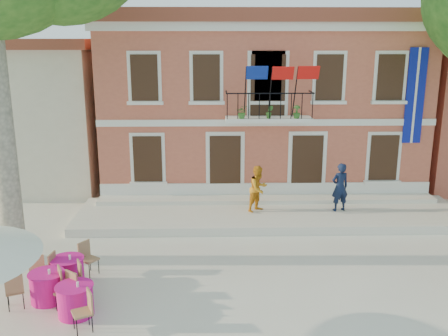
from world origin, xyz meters
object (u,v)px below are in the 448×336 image
(pedestrian_navy, at_px, (340,187))
(cafe_table_0, at_px, (68,270))
(cafe_table_3, at_px, (47,285))
(pedestrian_orange, at_px, (258,189))
(cafe_table_1, at_px, (75,299))

(pedestrian_navy, relative_size, cafe_table_0, 0.96)
(cafe_table_0, height_order, cafe_table_3, same)
(pedestrian_orange, distance_m, cafe_table_0, 7.48)
(pedestrian_navy, relative_size, cafe_table_1, 0.94)
(pedestrian_navy, xyz_separation_m, cafe_table_3, (-8.78, -5.78, -0.76))
(cafe_table_0, xyz_separation_m, cafe_table_1, (0.60, -1.51, -0.01))
(pedestrian_orange, relative_size, cafe_table_1, 0.89)
(cafe_table_1, bearing_deg, pedestrian_navy, 39.27)
(pedestrian_navy, relative_size, pedestrian_orange, 1.05)
(cafe_table_0, bearing_deg, pedestrian_navy, 30.20)
(pedestrian_navy, height_order, cafe_table_1, pedestrian_navy)
(cafe_table_0, relative_size, cafe_table_1, 0.98)
(pedestrian_orange, bearing_deg, pedestrian_navy, -43.32)
(cafe_table_3, bearing_deg, cafe_table_1, -37.83)
(pedestrian_navy, bearing_deg, cafe_table_0, 15.37)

